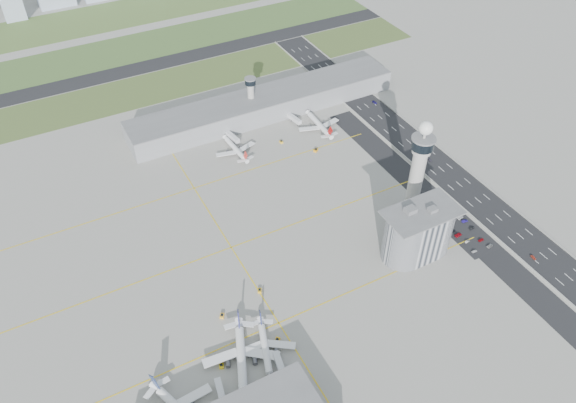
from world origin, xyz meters
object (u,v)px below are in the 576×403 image
car_lot_7 (481,240)px  admin_building (418,232)px  car_lot_0 (474,251)px  car_hw_4 (322,75)px  jet_bridge_near_2 (284,379)px  airplane_far_b (319,121)px  tug_3 (260,290)px  secondary_tower (251,94)px  car_hw_0 (533,257)px  airplane_far_a (235,146)px  car_lot_2 (458,235)px  jet_bridge_far_0 (227,134)px  tug_5 (316,150)px  car_lot_6 (490,246)px  car_lot_5 (440,216)px  control_tower (419,164)px  car_lot_10 (460,218)px  car_lot_3 (453,231)px  car_lot_11 (453,212)px  car_lot_8 (472,228)px  car_hw_2 (375,102)px  tug_1 (222,316)px  car_lot_4 (446,221)px  car_hw_1 (430,160)px  tug_2 (277,340)px  tug_0 (221,366)px  jet_bridge_far_1 (288,116)px  airplane_near_c (265,346)px  tug_4 (281,142)px  car_lot_9 (465,221)px  car_lot_1 (467,241)px  airplane_near_b (241,355)px

car_lot_7 → admin_building: bearing=72.8°
car_lot_0 → car_hw_4: size_ratio=0.95×
jet_bridge_near_2 → car_hw_4: bearing=-24.0°
airplane_far_b → tug_3: 159.39m
secondary_tower → jet_bridge_near_2: secondary_tower is taller
car_hw_0 → car_hw_4: (-0.10, 236.24, -0.00)m
airplane_far_a → car_lot_2: bearing=-152.4°
jet_bridge_far_0 → tug_5: size_ratio=4.26×
secondary_tower → car_lot_6: (62.91, -189.95, -18.20)m
airplane_far_a → car_lot_5: airplane_far_a is taller
control_tower → car_lot_10: 46.04m
airplane_far_b → tug_5: (-16.47, -24.30, -4.48)m
airplane_far_a → tug_3: size_ratio=12.32×
jet_bridge_far_0 → car_lot_3: jet_bridge_far_0 is taller
car_lot_3 → car_lot_11: size_ratio=0.92×
car_lot_8 → car_lot_3: bearing=70.8°
secondary_tower → car_lot_0: 196.85m
car_lot_3 → car_hw_2: car_hw_2 is taller
airplane_far_b → tug_1: (-130.51, -124.64, -4.55)m
jet_bridge_near_2 → car_lot_0: size_ratio=3.96×
car_lot_4 → car_lot_2: bearing=175.8°
tug_3 → car_lot_11: bearing=27.0°
car_lot_7 → car_hw_1: bearing=-17.0°
tug_2 → tug_5: bearing=-80.8°
tug_0 → car_hw_2: bearing=-120.0°
jet_bridge_far_0 → car_hw_0: (106.35, -190.46, -2.21)m
tug_1 → car_lot_5: (147.77, 6.67, -0.28)m
airplane_far_b → tug_1: 180.52m
jet_bridge_far_1 → tug_0: bearing=-46.6°
car_lot_7 → airplane_near_c: bearing=92.7°
car_lot_0 → car_lot_10: bearing=-20.7°
tug_4 → control_tower: bearing=-67.0°
car_lot_0 → car_lot_4: car_lot_4 is taller
tug_1 → car_lot_9: 158.04m
car_hw_1 → car_lot_8: bearing=-106.9°
car_lot_2 → car_lot_6: (10.28, -15.56, -0.05)m
tug_4 → tug_1: bearing=-126.9°
car_lot_1 → car_lot_10: bearing=-36.7°
tug_1 → car_lot_8: size_ratio=0.82×
airplane_near_b → car_lot_5: bearing=124.7°
jet_bridge_far_1 → car_lot_1: (31.90, -163.02, -2.27)m
car_lot_5 → car_lot_11: bearing=-94.3°
admin_building → car_lot_11: size_ratio=10.26×
tug_0 → tug_4: (108.87, 147.48, -0.04)m
car_lot_3 → car_hw_0: car_hw_0 is taller
jet_bridge_far_0 → jet_bridge_near_2: bearing=-25.9°
car_lot_0 → car_hw_1: bearing=-17.6°
tug_5 → car_lot_2: tug_5 is taller
car_lot_4 → car_lot_8: (9.89, -11.98, 0.02)m
jet_bridge_near_2 → car_lot_2: (135.63, 36.62, -2.20)m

